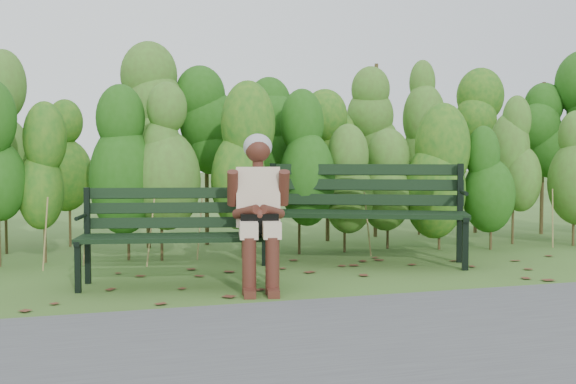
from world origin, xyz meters
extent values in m
plane|color=#3D5722|center=(0.00, 0.00, 0.00)|extent=(80.00, 80.00, 0.00)
cube|color=#474749|center=(0.00, -2.20, 0.01)|extent=(60.00, 2.50, 0.01)
cylinder|color=#47381E|center=(-2.14, 1.30, 0.40)|extent=(0.03, 0.03, 0.80)
ellipsoid|color=#1E611A|center=(-2.14, 1.30, 1.04)|extent=(0.64, 0.64, 1.44)
cylinder|color=#47381E|center=(-1.53, 1.30, 0.40)|extent=(0.03, 0.03, 0.80)
ellipsoid|color=#1E611A|center=(-1.53, 1.30, 1.04)|extent=(0.64, 0.64, 1.44)
cylinder|color=#47381E|center=(-0.92, 1.30, 0.40)|extent=(0.03, 0.03, 0.80)
ellipsoid|color=#1E611A|center=(-0.92, 1.30, 1.04)|extent=(0.64, 0.64, 1.44)
cylinder|color=#47381E|center=(-0.31, 1.30, 0.40)|extent=(0.03, 0.03, 0.80)
ellipsoid|color=#1E611A|center=(-0.31, 1.30, 1.04)|extent=(0.64, 0.64, 1.44)
cylinder|color=#47381E|center=(0.31, 1.30, 0.40)|extent=(0.03, 0.03, 0.80)
ellipsoid|color=#1E611A|center=(0.31, 1.30, 1.04)|extent=(0.64, 0.64, 1.44)
cylinder|color=#47381E|center=(0.92, 1.30, 0.40)|extent=(0.03, 0.03, 0.80)
ellipsoid|color=#1E611A|center=(0.92, 1.30, 1.04)|extent=(0.64, 0.64, 1.44)
cylinder|color=#47381E|center=(1.53, 1.30, 0.40)|extent=(0.03, 0.03, 0.80)
ellipsoid|color=#1E611A|center=(1.53, 1.30, 1.04)|extent=(0.64, 0.64, 1.44)
cylinder|color=#47381E|center=(2.14, 1.30, 0.40)|extent=(0.03, 0.03, 0.80)
ellipsoid|color=#1E611A|center=(2.14, 1.30, 1.04)|extent=(0.64, 0.64, 1.44)
cylinder|color=#47381E|center=(2.75, 1.30, 0.40)|extent=(0.03, 0.03, 0.80)
ellipsoid|color=#1E611A|center=(2.75, 1.30, 1.04)|extent=(0.64, 0.64, 1.44)
cylinder|color=#47381E|center=(3.36, 1.30, 0.40)|extent=(0.03, 0.03, 0.80)
ellipsoid|color=#1E611A|center=(3.36, 1.30, 1.04)|extent=(0.64, 0.64, 1.44)
cylinder|color=#47381E|center=(3.98, 1.30, 0.40)|extent=(0.03, 0.03, 0.80)
ellipsoid|color=#1E611A|center=(3.98, 1.30, 1.04)|extent=(0.64, 0.64, 1.44)
cylinder|color=#47381E|center=(-2.69, 2.30, 0.55)|extent=(0.04, 0.04, 1.10)
ellipsoid|color=#215713|center=(-2.69, 2.30, 1.43)|extent=(0.70, 0.70, 1.98)
cylinder|color=#47381E|center=(-1.92, 2.30, 0.55)|extent=(0.04, 0.04, 1.10)
ellipsoid|color=#215713|center=(-1.92, 2.30, 1.43)|extent=(0.70, 0.70, 1.98)
cylinder|color=#47381E|center=(-1.15, 2.30, 0.55)|extent=(0.04, 0.04, 1.10)
ellipsoid|color=#215713|center=(-1.15, 2.30, 1.43)|extent=(0.70, 0.70, 1.98)
cylinder|color=#47381E|center=(-0.38, 2.30, 0.55)|extent=(0.04, 0.04, 1.10)
ellipsoid|color=#215713|center=(-0.38, 2.30, 1.43)|extent=(0.70, 0.70, 1.98)
cylinder|color=#47381E|center=(0.38, 2.30, 0.55)|extent=(0.04, 0.04, 1.10)
ellipsoid|color=#215713|center=(0.38, 2.30, 1.43)|extent=(0.70, 0.70, 1.98)
cylinder|color=#47381E|center=(1.15, 2.30, 0.55)|extent=(0.04, 0.04, 1.10)
ellipsoid|color=#215713|center=(1.15, 2.30, 1.43)|extent=(0.70, 0.70, 1.98)
cylinder|color=#47381E|center=(1.92, 2.30, 0.55)|extent=(0.04, 0.04, 1.10)
ellipsoid|color=#215713|center=(1.92, 2.30, 1.43)|extent=(0.70, 0.70, 1.98)
cylinder|color=#47381E|center=(2.69, 2.30, 0.55)|extent=(0.04, 0.04, 1.10)
ellipsoid|color=#215713|center=(2.69, 2.30, 1.43)|extent=(0.70, 0.70, 1.98)
cylinder|color=#47381E|center=(3.46, 2.30, 0.55)|extent=(0.04, 0.04, 1.10)
ellipsoid|color=#215713|center=(3.46, 2.30, 1.43)|extent=(0.70, 0.70, 1.98)
cylinder|color=#47381E|center=(4.22, 2.30, 0.55)|extent=(0.04, 0.04, 1.10)
ellipsoid|color=#215713|center=(4.22, 2.30, 1.43)|extent=(0.70, 0.70, 1.98)
cube|color=brown|center=(-1.25, -1.06, 0.00)|extent=(0.08, 0.10, 0.01)
cube|color=brown|center=(-0.47, -0.09, 0.00)|extent=(0.11, 0.10, 0.01)
cube|color=brown|center=(1.88, -0.21, 0.00)|extent=(0.10, 0.09, 0.01)
cube|color=brown|center=(-1.81, -0.18, 0.00)|extent=(0.10, 0.09, 0.01)
cube|color=brown|center=(-2.18, -0.82, 0.00)|extent=(0.07, 0.09, 0.01)
cube|color=brown|center=(2.29, 0.83, 0.00)|extent=(0.11, 0.09, 0.01)
cube|color=brown|center=(1.91, -0.59, 0.00)|extent=(0.10, 0.11, 0.01)
cube|color=brown|center=(0.65, -0.69, 0.00)|extent=(0.09, 0.11, 0.01)
cube|color=brown|center=(1.95, -0.09, 0.00)|extent=(0.10, 0.11, 0.01)
cube|color=brown|center=(-2.47, 0.56, 0.00)|extent=(0.07, 0.09, 0.01)
cube|color=brown|center=(-0.76, 0.70, 0.00)|extent=(0.10, 0.08, 0.01)
cube|color=brown|center=(-0.66, -1.19, 0.00)|extent=(0.11, 0.11, 0.01)
cube|color=brown|center=(0.98, 0.06, 0.00)|extent=(0.08, 0.10, 0.01)
cube|color=brown|center=(-0.65, -0.97, 0.00)|extent=(0.08, 0.10, 0.01)
cube|color=brown|center=(-0.56, -0.94, 0.00)|extent=(0.11, 0.11, 0.01)
cube|color=brown|center=(-1.81, -0.58, 0.00)|extent=(0.11, 0.11, 0.01)
cube|color=brown|center=(2.04, 0.73, 0.00)|extent=(0.11, 0.10, 0.01)
cube|color=brown|center=(2.49, 0.26, 0.00)|extent=(0.11, 0.11, 0.01)
cube|color=brown|center=(2.04, -0.05, 0.00)|extent=(0.11, 0.11, 0.01)
cube|color=brown|center=(0.45, 0.90, 0.00)|extent=(0.08, 0.10, 0.01)
cube|color=brown|center=(-1.02, -0.74, 0.00)|extent=(0.08, 0.10, 0.01)
cube|color=brown|center=(-0.05, -0.63, 0.00)|extent=(0.10, 0.08, 0.01)
cube|color=brown|center=(-0.25, -0.13, 0.00)|extent=(0.11, 0.11, 0.01)
cube|color=brown|center=(-2.26, -0.61, 0.00)|extent=(0.11, 0.11, 0.01)
cube|color=brown|center=(-1.08, -0.14, 0.00)|extent=(0.11, 0.09, 0.01)
cube|color=brown|center=(1.14, -0.93, 0.00)|extent=(0.10, 0.08, 0.01)
cube|color=brown|center=(-1.53, 0.05, 0.00)|extent=(0.11, 0.09, 0.01)
cube|color=brown|center=(-1.04, -0.01, 0.00)|extent=(0.11, 0.11, 0.01)
cube|color=brown|center=(-0.80, -0.26, 0.00)|extent=(0.09, 0.11, 0.01)
cube|color=black|center=(-1.11, -0.25, 0.41)|extent=(1.63, 0.42, 0.04)
cube|color=black|center=(-1.08, -0.14, 0.41)|extent=(1.63, 0.42, 0.04)
cube|color=black|center=(-1.06, -0.03, 0.41)|extent=(1.63, 0.42, 0.04)
cube|color=black|center=(-1.04, 0.08, 0.41)|extent=(1.63, 0.42, 0.04)
cube|color=black|center=(-1.02, 0.17, 0.51)|extent=(1.62, 0.37, 0.10)
cube|color=black|center=(-1.02, 0.18, 0.64)|extent=(1.62, 0.37, 0.10)
cube|color=black|center=(-1.02, 0.19, 0.76)|extent=(1.62, 0.37, 0.10)
cube|color=black|center=(-1.88, -0.11, 0.20)|extent=(0.05, 0.05, 0.41)
cube|color=black|center=(-1.80, 0.27, 0.41)|extent=(0.05, 0.05, 0.82)
cube|color=black|center=(-1.84, 0.07, 0.39)|extent=(0.13, 0.45, 0.04)
cylinder|color=black|center=(-1.85, 0.02, 0.59)|extent=(0.10, 0.34, 0.03)
cube|color=black|center=(-0.34, -0.41, 0.20)|extent=(0.05, 0.05, 0.41)
cube|color=black|center=(-0.26, -0.03, 0.41)|extent=(0.05, 0.05, 0.82)
cube|color=black|center=(-0.31, -0.24, 0.39)|extent=(0.13, 0.45, 0.04)
cylinder|color=black|center=(-0.31, -0.28, 0.59)|extent=(0.10, 0.34, 0.03)
cube|color=black|center=(0.77, 0.37, 0.51)|extent=(1.89, 0.95, 0.04)
cube|color=black|center=(0.83, 0.49, 0.51)|extent=(1.89, 0.95, 0.04)
cube|color=black|center=(0.89, 0.62, 0.51)|extent=(1.89, 0.95, 0.04)
cube|color=black|center=(0.94, 0.75, 0.51)|extent=(1.89, 0.95, 0.04)
cube|color=black|center=(0.99, 0.84, 0.63)|extent=(1.86, 0.90, 0.12)
cube|color=black|center=(0.99, 0.86, 0.79)|extent=(1.86, 0.90, 0.12)
cube|color=black|center=(1.00, 0.87, 0.94)|extent=(1.86, 0.90, 0.12)
cube|color=black|center=(-0.12, 0.76, 0.25)|extent=(0.07, 0.07, 0.51)
cube|color=black|center=(0.09, 1.19, 0.51)|extent=(0.07, 0.07, 1.01)
cube|color=black|center=(-0.02, 0.96, 0.48)|extent=(0.29, 0.53, 0.04)
cylinder|color=black|center=(-0.04, 0.91, 0.73)|extent=(0.21, 0.40, 0.04)
cube|color=black|center=(1.64, -0.05, 0.25)|extent=(0.07, 0.07, 0.51)
cube|color=black|center=(1.84, 0.39, 0.51)|extent=(0.07, 0.07, 1.01)
cube|color=black|center=(1.73, 0.15, 0.48)|extent=(0.29, 0.53, 0.04)
cylinder|color=black|center=(1.71, 0.10, 0.73)|extent=(0.21, 0.40, 0.04)
cube|color=beige|center=(-0.56, -0.40, 0.50)|extent=(0.22, 0.44, 0.13)
cube|color=beige|center=(-0.38, -0.44, 0.50)|extent=(0.22, 0.44, 0.13)
cylinder|color=#4B2218|center=(-0.59, -0.57, 0.22)|extent=(0.13, 0.13, 0.45)
cylinder|color=#4B2218|center=(-0.41, -0.61, 0.22)|extent=(0.13, 0.13, 0.45)
cube|color=#4B2218|center=(-0.61, -0.65, 0.03)|extent=(0.13, 0.22, 0.06)
cube|color=#4B2218|center=(-0.43, -0.69, 0.03)|extent=(0.13, 0.22, 0.06)
cube|color=beige|center=(-0.42, -0.15, 0.73)|extent=(0.41, 0.32, 0.52)
cylinder|color=#4B2218|center=(-0.42, -0.17, 1.01)|extent=(0.09, 0.09, 0.10)
sphere|color=#4B2218|center=(-0.42, -0.18, 1.14)|extent=(0.21, 0.21, 0.21)
ellipsoid|color=gray|center=(-0.42, -0.16, 1.16)|extent=(0.24, 0.23, 0.22)
cylinder|color=#4B2218|center=(-0.64, -0.19, 0.82)|extent=(0.13, 0.22, 0.31)
cylinder|color=#4B2218|center=(-0.22, -0.27, 0.82)|extent=(0.13, 0.22, 0.31)
cylinder|color=#4B2218|center=(-0.56, -0.34, 0.63)|extent=(0.20, 0.28, 0.13)
cylinder|color=#4B2218|center=(-0.35, -0.38, 0.63)|extent=(0.26, 0.24, 0.13)
sphere|color=#4B2218|center=(-0.47, -0.42, 0.61)|extent=(0.11, 0.11, 0.11)
cube|color=black|center=(-0.47, -0.41, 0.54)|extent=(0.32, 0.18, 0.16)
camera|label=1|loc=(-1.80, -5.65, 1.08)|focal=42.00mm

